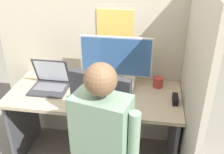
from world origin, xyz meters
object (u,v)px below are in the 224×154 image
paper_box (116,83)px  carrot_toy (114,109)px  monitor (116,58)px  stapler (175,99)px  coffee_mug (158,82)px  person (102,150)px  laptop (50,83)px

paper_box → carrot_toy: size_ratio=2.73×
monitor → carrot_toy: (0.05, -0.41, -0.25)m
stapler → carrot_toy: size_ratio=1.02×
stapler → coffee_mug: 0.27m
person → coffee_mug: 0.96m
laptop → carrot_toy: size_ratio=2.61×
stapler → coffee_mug: coffee_mug is taller
carrot_toy → monitor: bearing=96.4°
monitor → carrot_toy: 0.48m
stapler → monitor: bearing=158.5°
monitor → stapler: bearing=-21.5°
laptop → stapler: laptop is taller
paper_box → monitor: bearing=90.0°
laptop → stapler: 1.07m
person → carrot_toy: bearing=89.7°
stapler → coffee_mug: bearing=120.5°
carrot_toy → person: 0.46m
laptop → coffee_mug: laptop is taller
paper_box → laptop: 0.58m
paper_box → person: person is taller
stapler → coffee_mug: size_ratio=1.38×
monitor → laptop: size_ratio=1.96×
carrot_toy → stapler: bearing=23.6°
laptop → coffee_mug: 0.95m
paper_box → coffee_mug: 0.38m
laptop → coffee_mug: bearing=11.1°
laptop → person: size_ratio=0.24×
paper_box → monitor: 0.24m
stapler → carrot_toy: stapler is taller
coffee_mug → stapler: bearing=-59.5°
monitor → carrot_toy: monitor is taller
stapler → carrot_toy: (-0.47, -0.20, -0.01)m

